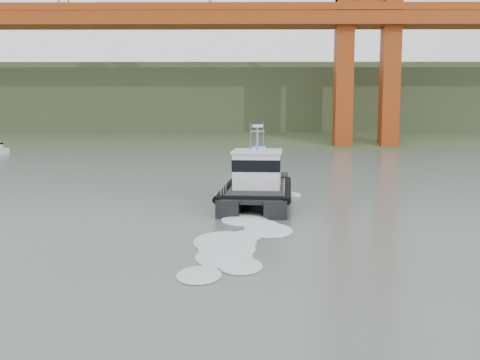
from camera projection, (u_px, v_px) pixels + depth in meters
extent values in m
plane|color=#566662|center=(223.00, 277.00, 19.39)|extent=(400.00, 400.00, 0.00)
cube|color=#334427|center=(240.00, 144.00, 110.72)|extent=(500.00, 44.72, 16.25)
cube|color=#334427|center=(241.00, 115.00, 137.80)|extent=(500.00, 70.00, 18.00)
cube|color=#334427|center=(241.00, 98.00, 162.02)|extent=(500.00, 60.00, 16.00)
cube|color=#953812|center=(239.00, 20.00, 91.21)|extent=(260.00, 6.00, 2.20)
cube|color=black|center=(236.00, 197.00, 35.65)|extent=(2.27, 11.24, 1.22)
cube|color=black|center=(278.00, 197.00, 35.40)|extent=(2.27, 11.24, 1.22)
cube|color=black|center=(256.00, 191.00, 34.97)|extent=(4.87, 9.95, 0.25)
cube|color=white|center=(258.00, 170.00, 35.81)|extent=(3.35, 3.90, 2.33)
cube|color=black|center=(258.00, 164.00, 35.76)|extent=(3.41, 3.97, 0.76)
cube|color=white|center=(258.00, 151.00, 35.66)|extent=(3.57, 4.12, 0.16)
cylinder|color=gray|center=(257.00, 139.00, 35.26)|extent=(0.16, 0.16, 1.83)
cylinder|color=white|center=(257.00, 126.00, 35.16)|extent=(0.71, 0.71, 0.18)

